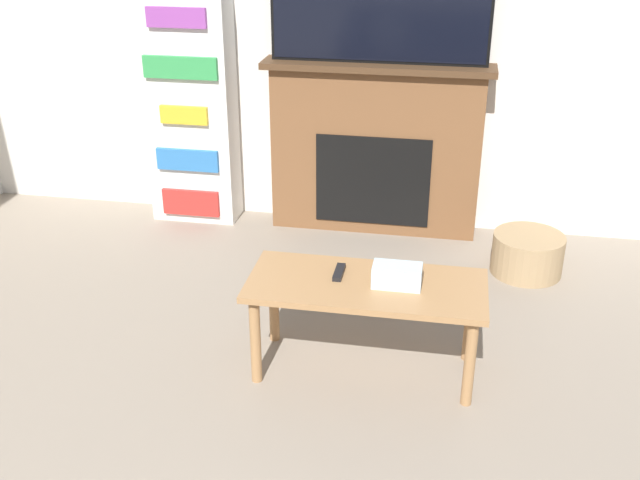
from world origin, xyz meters
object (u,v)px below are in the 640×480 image
Objects in this scene: coffee_table at (366,296)px; storage_basket at (527,254)px; fireplace at (375,148)px; bookshelf at (191,109)px.

storage_basket is at bearing 54.65° from coffee_table.
storage_basket is (0.82, 1.16, -0.28)m from coffee_table.
coffee_table reaches higher than storage_basket.
bookshelf is at bearing -178.95° from fireplace.
storage_basket is at bearing -26.37° from fireplace.
coffee_table is (0.15, -1.65, -0.16)m from fireplace.
storage_basket is at bearing -11.85° from bookshelf.
fireplace is at bearing 153.63° from storage_basket.
coffee_table is 1.45m from storage_basket.
fireplace reaches higher than storage_basket.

